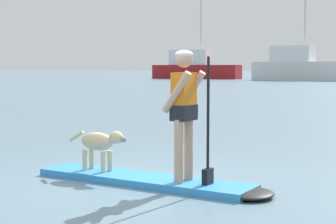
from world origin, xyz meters
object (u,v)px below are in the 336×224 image
object	(u,v)px
paddleboard	(157,182)
person_paddler	(185,106)
dog	(100,143)
moored_boat_port	(195,68)
moored_boat_starboard	(298,67)

from	to	relation	value
paddleboard	person_paddler	world-z (taller)	person_paddler
dog	moored_boat_port	bearing A→B (deg)	106.30
moored_boat_port	moored_boat_starboard	world-z (taller)	moored_boat_port
paddleboard	moored_boat_port	size ratio (longest dim) A/B	0.29
dog	moored_boat_port	xyz separation A→B (m)	(-18.29, 62.56, 0.95)
person_paddler	dog	distance (m)	1.51
moored_boat_port	moored_boat_starboard	distance (m)	14.84
dog	moored_boat_port	size ratio (longest dim) A/B	0.08
paddleboard	dog	bearing A→B (deg)	168.90
paddleboard	person_paddler	bearing A→B (deg)	-11.10
person_paddler	moored_boat_port	xyz separation A→B (m)	(-19.66, 62.82, 0.37)
person_paddler	moored_boat_starboard	distance (m)	58.04
paddleboard	moored_boat_starboard	distance (m)	57.94
dog	moored_boat_starboard	xyz separation A→B (m)	(-4.34, 57.49, 1.03)
moored_boat_port	paddleboard	bearing A→B (deg)	-72.96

